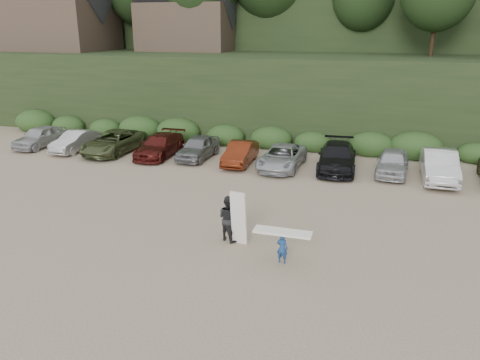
% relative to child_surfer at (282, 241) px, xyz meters
% --- Properties ---
extents(ground, '(120.00, 120.00, 0.00)m').
position_rel_child_surfer_xyz_m(ground, '(-2.08, 1.91, -0.84)').
color(ground, tan).
rests_on(ground, ground).
extents(parked_cars, '(39.82, 5.92, 1.65)m').
position_rel_child_surfer_xyz_m(parked_cars, '(-0.30, 11.92, -0.11)').
color(parked_cars, '#B2B2B7').
rests_on(parked_cars, ground).
extents(child_surfer, '(2.07, 0.60, 1.24)m').
position_rel_child_surfer_xyz_m(child_surfer, '(0.00, 0.00, 0.00)').
color(child_surfer, navy).
rests_on(child_surfer, ground).
extents(adult_surfer, '(1.38, 1.04, 2.19)m').
position_rel_child_surfer_xyz_m(adult_surfer, '(-2.38, 1.23, 0.10)').
color(adult_surfer, black).
rests_on(adult_surfer, ground).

